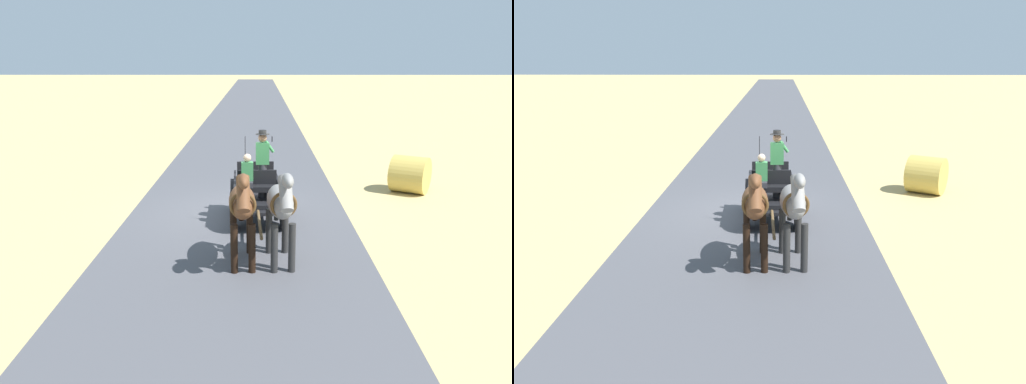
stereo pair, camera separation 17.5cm
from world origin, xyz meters
TOP-DOWN VIEW (x-y plane):
  - ground_plane at (0.00, 0.00)m, footprint 200.00×200.00m
  - road_surface at (0.00, 0.00)m, footprint 6.13×160.00m
  - horse_drawn_carriage at (-0.51, 0.71)m, footprint 1.50×4.51m
  - horse_near_side at (-1.04, 3.72)m, footprint 0.68×2.14m
  - horse_off_side at (-0.23, 3.75)m, footprint 0.65×2.13m
  - hay_bale at (-5.48, -2.30)m, footprint 1.56×1.60m

SIDE VIEW (x-z plane):
  - ground_plane at x=0.00m, z-range 0.00..0.00m
  - road_surface at x=0.00m, z-range 0.00..0.01m
  - hay_bale at x=-5.48m, z-range 0.00..1.20m
  - horse_drawn_carriage at x=-0.51m, z-range -0.43..2.07m
  - horse_near_side at x=-1.04m, z-range 0.22..2.43m
  - horse_off_side at x=-0.23m, z-range 0.22..2.43m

